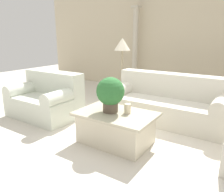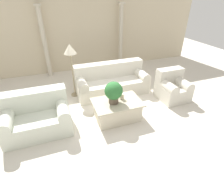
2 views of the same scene
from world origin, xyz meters
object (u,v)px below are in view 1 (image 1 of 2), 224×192
coffee_table (116,127)px  potted_plant (110,93)px  loveseat (46,98)px  floor_lamp (122,49)px  sofa_long (167,103)px

coffee_table → potted_plant: size_ratio=2.19×
loveseat → coffee_table: 1.88m
potted_plant → floor_lamp: size_ratio=0.34×
floor_lamp → coffee_table: bearing=-62.2°
loveseat → coffee_table: size_ratio=1.21×
sofa_long → coffee_table: 1.41m
loveseat → coffee_table: bearing=-7.2°
loveseat → potted_plant: potted_plant is taller
sofa_long → potted_plant: bearing=-107.5°
sofa_long → coffee_table: (-0.33, -1.37, -0.11)m
coffee_table → floor_lamp: (-0.81, 1.53, 1.09)m
sofa_long → loveseat: 2.47m
potted_plant → sofa_long: bearing=72.5°
coffee_table → floor_lamp: 2.05m
sofa_long → floor_lamp: bearing=171.7°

